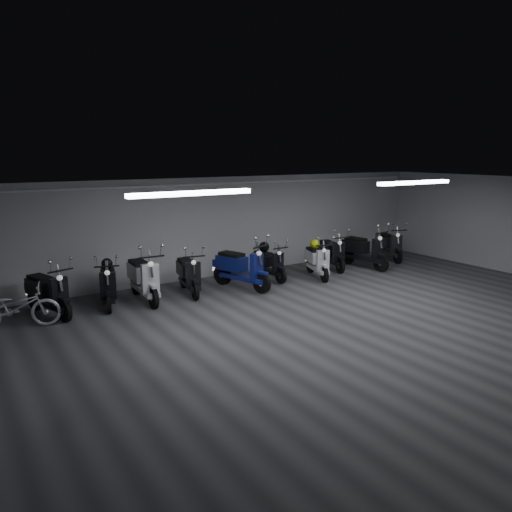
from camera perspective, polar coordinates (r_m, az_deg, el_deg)
floor at (r=10.45m, az=10.59°, el=-7.66°), size 14.00×10.00×0.01m
ceiling at (r=9.88m, az=11.21°, el=7.89°), size 14.00×10.00×0.01m
back_wall at (r=14.06m, az=-3.25°, el=3.47°), size 14.00×0.01×2.80m
fluor_strip_left at (r=9.00m, az=-7.48°, el=7.23°), size 2.40×0.18×0.08m
fluor_strip_right at (r=12.76m, az=17.93°, el=8.11°), size 2.40×0.18×0.08m
conduit at (r=13.86m, az=-3.14°, el=8.42°), size 13.60×0.05×0.05m
scooter_0 at (r=11.41m, az=-23.04°, el=-3.16°), size 1.15×1.93×1.36m
scooter_1 at (r=11.72m, az=-16.84°, el=-2.47°), size 1.04×1.85×1.31m
scooter_2 at (r=11.83m, az=-12.96°, el=-1.69°), size 0.74×2.01×1.48m
scooter_3 at (r=12.28m, az=-7.84°, el=-1.39°), size 0.91×1.85×1.32m
scooter_4 at (r=12.59m, az=-1.71°, el=-0.58°), size 1.27×2.09×1.48m
scooter_5 at (r=13.54m, az=1.51°, el=-0.27°), size 0.61×1.64×1.21m
scooter_6 at (r=13.89m, az=7.15°, el=0.07°), size 1.09×1.79×1.27m
scooter_7 at (r=14.93m, az=8.82°, el=0.94°), size 1.05×1.85×1.31m
scooter_8 at (r=15.27m, az=12.44°, el=1.30°), size 0.90×2.01×1.44m
scooter_9 at (r=16.61m, az=15.24°, el=1.80°), size 1.16×1.88×1.33m
bicycle at (r=10.91m, az=-26.18°, el=-4.88°), size 1.75×0.95×1.07m
helmet_0 at (r=11.89m, az=-16.93°, el=-0.86°), size 0.26×0.26×0.26m
helmet_1 at (r=13.66m, az=0.95°, el=1.08°), size 0.29×0.29×0.29m
helmet_2 at (r=14.05m, az=6.84°, el=1.40°), size 0.27×0.27×0.27m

